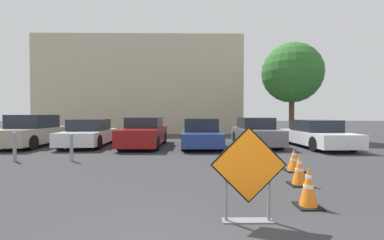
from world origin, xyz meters
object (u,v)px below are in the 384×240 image
(parked_car_third, at_px, (145,133))
(parked_car_sixth, at_px, (316,135))
(parked_car_fourth, at_px, (201,134))
(road_closed_sign, at_px, (248,172))
(parked_car_second, at_px, (89,134))
(parked_car_nearest, at_px, (32,132))
(traffic_cone_third, at_px, (294,160))
(bollard_second, at_px, (15,146))
(bollard_nearest, at_px, (71,146))
(parked_car_fifth, at_px, (256,133))
(traffic_cone_nearest, at_px, (308,187))
(traffic_cone_second, at_px, (299,170))

(parked_car_third, relative_size, parked_car_sixth, 0.99)
(parked_car_third, xyz_separation_m, parked_car_fourth, (2.82, -0.25, -0.04))
(road_closed_sign, height_order, parked_car_second, road_closed_sign)
(parked_car_nearest, bearing_deg, traffic_cone_third, 153.28)
(parked_car_second, relative_size, bollard_second, 4.13)
(parked_car_nearest, relative_size, bollard_nearest, 4.54)
(parked_car_fourth, bearing_deg, parked_car_second, -3.92)
(road_closed_sign, bearing_deg, bollard_nearest, 134.31)
(road_closed_sign, bearing_deg, parked_car_fourth, 91.92)
(parked_car_third, xyz_separation_m, bollard_second, (-3.77, -4.03, -0.15))
(parked_car_fifth, xyz_separation_m, bollard_nearest, (-7.46, -4.18, -0.16))
(road_closed_sign, bearing_deg, traffic_cone_nearest, 27.64)
(traffic_cone_nearest, distance_m, parked_car_sixth, 9.02)
(traffic_cone_third, height_order, parked_car_fourth, parked_car_fourth)
(road_closed_sign, relative_size, parked_car_fifth, 0.35)
(parked_car_fourth, bearing_deg, parked_car_third, -5.28)
(traffic_cone_third, relative_size, parked_car_third, 0.14)
(parked_car_nearest, relative_size, parked_car_fourth, 1.03)
(parked_car_nearest, height_order, parked_car_sixth, parked_car_nearest)
(traffic_cone_second, relative_size, bollard_second, 0.70)
(traffic_cone_third, height_order, parked_car_fifth, parked_car_fifth)
(traffic_cone_nearest, bearing_deg, traffic_cone_third, 72.13)
(parked_car_second, bearing_deg, bollard_second, 75.12)
(road_closed_sign, relative_size, parked_car_second, 0.35)
(parked_car_third, bearing_deg, traffic_cone_nearest, 118.33)
(parked_car_third, bearing_deg, parked_car_nearest, 0.53)
(parked_car_fourth, bearing_deg, traffic_cone_second, 105.74)
(road_closed_sign, distance_m, parked_car_fifth, 9.58)
(traffic_cone_third, xyz_separation_m, bollard_second, (-8.99, 1.62, 0.22))
(parked_car_fourth, distance_m, bollard_second, 7.60)
(parked_car_second, xyz_separation_m, parked_car_fifth, (8.47, 0.03, 0.04))
(traffic_cone_nearest, distance_m, traffic_cone_second, 1.46)
(parked_car_sixth, bearing_deg, traffic_cone_third, 56.72)
(parked_car_fourth, height_order, parked_car_fifth, parked_car_fifth)
(traffic_cone_third, relative_size, parked_car_second, 0.16)
(traffic_cone_nearest, xyz_separation_m, traffic_cone_second, (0.44, 1.39, -0.01))
(traffic_cone_second, distance_m, parked_car_sixth, 7.59)
(road_closed_sign, relative_size, parked_car_sixth, 0.31)
(bollard_nearest, bearing_deg, bollard_second, -180.00)
(traffic_cone_third, bearing_deg, parked_car_third, 132.76)
(parked_car_second, distance_m, bollard_second, 4.26)
(parked_car_nearest, xyz_separation_m, bollard_second, (1.88, -4.11, -0.19))
(parked_car_sixth, bearing_deg, bollard_second, 14.95)
(road_closed_sign, relative_size, traffic_cone_third, 2.23)
(traffic_cone_second, xyz_separation_m, parked_car_fourth, (-1.94, 6.82, 0.30))
(traffic_cone_nearest, relative_size, bollard_second, 0.72)
(parked_car_nearest, relative_size, parked_car_fifth, 1.05)
(traffic_cone_second, xyz_separation_m, parked_car_fifth, (0.88, 7.23, 0.33))
(road_closed_sign, xyz_separation_m, parked_car_second, (-5.94, 9.21, -0.13))
(traffic_cone_third, bearing_deg, parked_car_fifth, 85.90)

